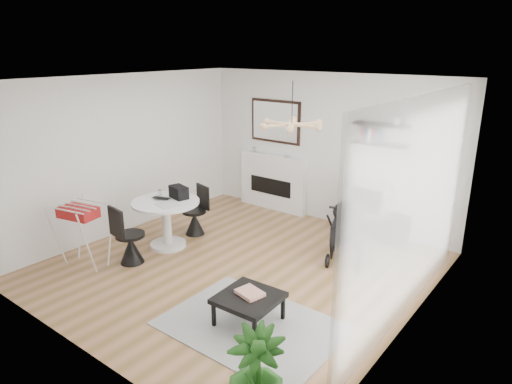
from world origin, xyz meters
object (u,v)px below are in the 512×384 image
Objects in this scene: tv_console at (371,224)px; potted_plant at (256,376)px; drying_rack at (84,234)px; coffee_table at (249,299)px; dining_table at (166,217)px; fireplace at (273,175)px; crt_tv at (372,197)px; stroller at (347,233)px.

potted_plant is (0.90, -4.40, 0.22)m from tv_console.
drying_rack reaches higher than coffee_table.
dining_table reaches higher than tv_console.
fireplace is 3.67× the size of crt_tv.
fireplace reaches higher than dining_table.
crt_tv is at bearing 89.48° from coffee_table.
potted_plant is (3.34, -1.99, -0.07)m from dining_table.
tv_console is 1.11× the size of dining_table.
coffee_table is at bearing -90.52° from crt_tv.
drying_rack is 3.91m from stroller.
tv_console is 1.69× the size of coffee_table.
dining_table is 1.27m from drying_rack.
coffee_table is at bearing -20.49° from dining_table.
dining_table is at bearing 149.19° from potted_plant.
fireplace is at bearing 83.88° from dining_table.
dining_table is (-2.44, -2.41, 0.29)m from tv_console.
crt_tv is 4.50m from potted_plant.
drying_rack is at bearing -128.98° from tv_console.
tv_console is 1.08m from stroller.
tv_console is at bearing 101.59° from potted_plant.
dining_table is (-2.42, -2.40, -0.19)m from crt_tv.
stroller is (2.24, -1.20, -0.26)m from fireplace.
potted_plant reaches higher than coffee_table.
drying_rack is at bearing -174.20° from coffee_table.
tv_console is 4.50m from potted_plant.
stroller is at bearing -86.29° from tv_console.
drying_rack is at bearing -111.42° from dining_table.
tv_console is at bearing 11.06° from crt_tv.
potted_plant is at bearing -30.81° from dining_table.
crt_tv reaches higher than dining_table.
dining_table is 1.52× the size of coffee_table.
crt_tv is 0.84× the size of coffee_table.
coffee_table is 1.46m from potted_plant.
potted_plant is at bearing -23.91° from drying_rack.
fireplace reaches higher than drying_rack.
dining_table is at bearing -135.26° from crt_tv.
tv_console is at bearing 44.58° from dining_table.
potted_plant is (0.95, -1.10, 0.12)m from coffee_table.
tv_console is 1.24× the size of drying_rack.
drying_rack is 1.36× the size of coffee_table.
fireplace is 2.55m from stroller.
drying_rack is 2.88m from coffee_table.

